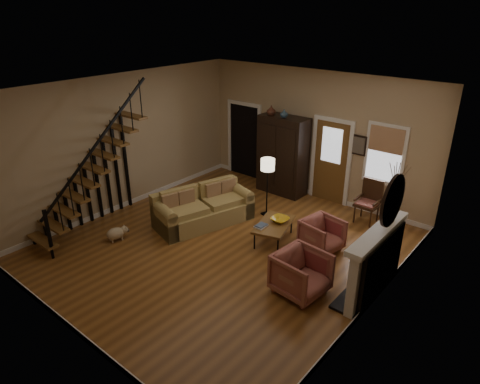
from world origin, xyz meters
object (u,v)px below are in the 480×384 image
Objects in this scene: armoire at (283,155)px; armchair_right at (322,235)px; floor_lamp at (267,188)px; armchair_left at (301,274)px; sofa at (203,207)px; coffee_table at (274,232)px; side_chair at (368,202)px.

armchair_right is (2.37, -1.96, -0.70)m from armoire.
armchair_left is at bearing -42.30° from floor_lamp.
floor_lamp is (0.87, 1.30, 0.31)m from sofa.
sofa reaches higher than armchair_left.
armchair_right is at bearing -17.14° from floor_lamp.
armchair_right is at bearing -39.69° from armoire.
coffee_table is 2.43m from side_chair.
armoire reaches higher than floor_lamp.
sofa reaches higher than coffee_table.
floor_lamp is at bearing 83.21° from armchair_right.
coffee_table is 1.36m from floor_lamp.
sofa is at bearing -123.91° from floor_lamp.
sofa reaches higher than armchair_right.
armchair_left is at bearing 2.63° from sofa.
side_chair is (2.90, 2.49, 0.09)m from sofa.
coffee_table is 1.28× the size of armchair_left.
armoire is at bearing 60.65° from armchair_right.
sofa is at bearing -139.36° from side_chair.
armchair_right is 0.53× the size of floor_lamp.
floor_lamp is at bearing -149.54° from side_chair.
armchair_right is at bearing -95.92° from side_chair.
coffee_table is (1.73, 0.39, -0.21)m from sofa.
coffee_table is at bearing 29.16° from sofa.
side_chair is at bearing -4.48° from armoire.
armoire is 1.52m from floor_lamp.
armoire is 2.79m from sofa.
armchair_right reaches higher than coffee_table.
coffee_table is 1.05m from armchair_right.
armoire is 2.76× the size of armchair_right.
sofa is 2.82m from armchair_right.
coffee_table is 0.76× the size of floor_lamp.
armoire reaches higher than armchair_left.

